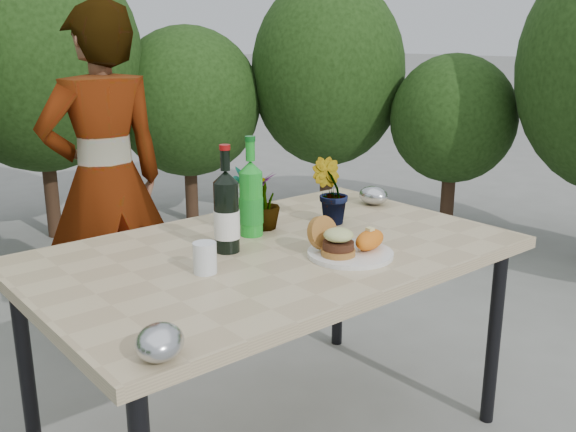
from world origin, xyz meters
TOP-DOWN VIEW (x-y plane):
  - patio_table at (0.00, 0.00)m, footprint 1.60×1.00m
  - shrub_hedge at (0.13, 1.65)m, footprint 6.84×5.12m
  - dinner_plate at (0.15, -0.22)m, footprint 0.28×0.28m
  - burger_stack at (0.09, -0.20)m, footprint 0.11×0.16m
  - sweet_potato at (0.21, -0.24)m, footprint 0.17×0.12m
  - grilled_veg at (0.16, -0.13)m, footprint 0.08×0.05m
  - wine_bottle at (-0.14, 0.07)m, footprint 0.09×0.09m
  - sparkling_water at (0.03, 0.17)m, footprint 0.09×0.09m
  - plastic_cup at (-0.30, -0.05)m, footprint 0.07×0.07m
  - seedling_left at (0.04, 0.21)m, footprint 0.15×0.12m
  - seedling_mid at (0.35, 0.10)m, footprint 0.17×0.18m
  - seedling_right at (0.12, 0.20)m, footprint 0.17×0.17m
  - blue_bowl at (0.20, 0.41)m, footprint 0.13×0.13m
  - foil_packet_left at (-0.67, -0.44)m, footprint 0.17×0.17m
  - foil_packet_right at (0.69, 0.18)m, footprint 0.11×0.14m
  - person at (-0.08, 1.13)m, footprint 0.61×0.43m

SIDE VIEW (x-z plane):
  - patio_table at x=0.00m, z-range 0.32..1.07m
  - dinner_plate at x=0.15m, z-range 0.75..0.76m
  - grilled_veg at x=0.16m, z-range 0.76..0.79m
  - foil_packet_left at x=-0.67m, z-range 0.75..0.83m
  - foil_packet_right at x=0.69m, z-range 0.75..0.83m
  - sweet_potato at x=0.21m, z-range 0.77..0.83m
  - person at x=-0.08m, z-range 0.00..1.59m
  - plastic_cup at x=-0.30m, z-range 0.75..0.84m
  - blue_bowl at x=0.20m, z-range 0.75..0.85m
  - burger_stack at x=0.09m, z-range 0.75..0.87m
  - seedling_right at x=0.12m, z-range 0.75..0.96m
  - seedling_left at x=0.04m, z-range 0.75..0.99m
  - seedling_mid at x=0.35m, z-range 0.75..1.00m
  - sparkling_water at x=0.03m, z-range 0.70..1.06m
  - wine_bottle at x=-0.14m, z-range 0.70..1.06m
  - shrub_hedge at x=0.13m, z-range 0.09..2.18m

